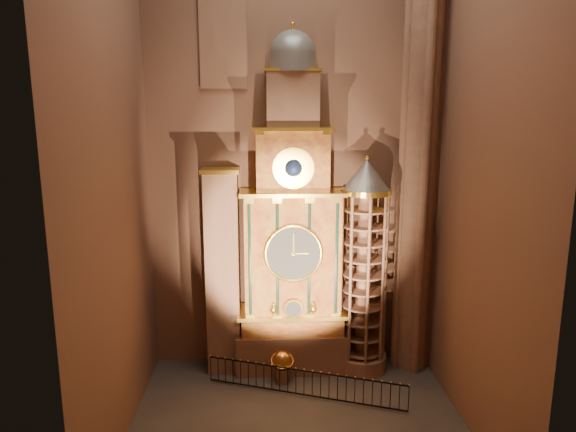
{
  "coord_description": "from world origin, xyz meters",
  "views": [
    {
      "loc": [
        -1.31,
        -19.21,
        12.8
      ],
      "look_at": [
        -0.3,
        3.0,
        8.29
      ],
      "focal_mm": 32.0,
      "sensor_mm": 36.0,
      "label": 1
    }
  ],
  "objects_px": {
    "celestial_globe": "(282,364)",
    "stair_turret": "(364,269)",
    "astronomical_clock": "(292,240)",
    "portrait_tower": "(223,271)",
    "iron_railing": "(304,383)"
  },
  "relations": [
    {
      "from": "celestial_globe",
      "to": "portrait_tower",
      "type": "bearing_deg",
      "value": 152.36
    },
    {
      "from": "astronomical_clock",
      "to": "portrait_tower",
      "type": "height_order",
      "value": "astronomical_clock"
    },
    {
      "from": "portrait_tower",
      "to": "stair_turret",
      "type": "xyz_separation_m",
      "value": [
        6.9,
        -0.28,
        0.12
      ]
    },
    {
      "from": "astronomical_clock",
      "to": "stair_turret",
      "type": "bearing_deg",
      "value": -4.3
    },
    {
      "from": "astronomical_clock",
      "to": "portrait_tower",
      "type": "bearing_deg",
      "value": 179.71
    },
    {
      "from": "celestial_globe",
      "to": "stair_turret",
      "type": "bearing_deg",
      "value": 16.65
    },
    {
      "from": "portrait_tower",
      "to": "celestial_globe",
      "type": "bearing_deg",
      "value": -27.64
    },
    {
      "from": "astronomical_clock",
      "to": "stair_turret",
      "type": "xyz_separation_m",
      "value": [
        3.5,
        -0.26,
        -1.41
      ]
    },
    {
      "from": "astronomical_clock",
      "to": "celestial_globe",
      "type": "bearing_deg",
      "value": -110.5
    },
    {
      "from": "portrait_tower",
      "to": "celestial_globe",
      "type": "height_order",
      "value": "portrait_tower"
    },
    {
      "from": "portrait_tower",
      "to": "stair_turret",
      "type": "height_order",
      "value": "stair_turret"
    },
    {
      "from": "astronomical_clock",
      "to": "stair_turret",
      "type": "relative_size",
      "value": 1.55
    },
    {
      "from": "portrait_tower",
      "to": "astronomical_clock",
      "type": "bearing_deg",
      "value": -0.29
    },
    {
      "from": "astronomical_clock",
      "to": "iron_railing",
      "type": "xyz_separation_m",
      "value": [
        0.4,
        -2.84,
        -5.99
      ]
    },
    {
      "from": "stair_turret",
      "to": "iron_railing",
      "type": "xyz_separation_m",
      "value": [
        -3.1,
        -2.57,
        -4.58
      ]
    }
  ]
}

